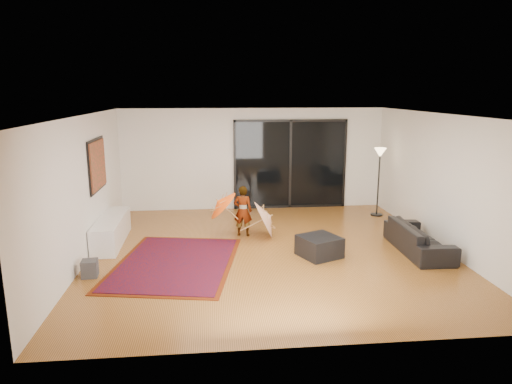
{
  "coord_description": "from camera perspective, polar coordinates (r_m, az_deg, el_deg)",
  "views": [
    {
      "loc": [
        -1.13,
        -8.57,
        3.14
      ],
      "look_at": [
        -0.22,
        0.56,
        1.1
      ],
      "focal_mm": 32.0,
      "sensor_mm": 36.0,
      "label": 1
    }
  ],
  "objects": [
    {
      "name": "speaker",
      "position": [
        8.46,
        -20.07,
        -8.97
      ],
      "size": [
        0.28,
        0.28,
        0.3
      ],
      "primitive_type": "cube",
      "rotation": [
        0.0,
        0.0,
        0.09
      ],
      "color": "#424244",
      "rests_on": "floor"
    },
    {
      "name": "wall_right",
      "position": [
        9.9,
        22.31,
        1.17
      ],
      "size": [
        0.0,
        7.0,
        7.0
      ],
      "primitive_type": "plane",
      "rotation": [
        1.57,
        0.0,
        -1.57
      ],
      "color": "silver",
      "rests_on": "floor"
    },
    {
      "name": "floor_lamp",
      "position": [
        11.92,
        15.2,
        3.59
      ],
      "size": [
        0.3,
        0.3,
        1.74
      ],
      "color": "black",
      "rests_on": "floor"
    },
    {
      "name": "sofa",
      "position": [
        9.66,
        19.67,
        -5.44
      ],
      "size": [
        0.79,
        1.93,
        0.56
      ],
      "primitive_type": "imported",
      "rotation": [
        0.0,
        0.0,
        1.55
      ],
      "color": "black",
      "rests_on": "floor"
    },
    {
      "name": "painting",
      "position": [
        9.96,
        -19.21,
        3.23
      ],
      "size": [
        0.04,
        1.28,
        1.08
      ],
      "color": "black",
      "rests_on": "wall_left"
    },
    {
      "name": "ceiling",
      "position": [
        8.65,
        1.84,
        9.62
      ],
      "size": [
        7.0,
        7.0,
        0.0
      ],
      "primitive_type": "plane",
      "rotation": [
        3.14,
        0.0,
        0.0
      ],
      "color": "white",
      "rests_on": "wall_back"
    },
    {
      "name": "floor",
      "position": [
        9.19,
        1.72,
        -7.44
      ],
      "size": [
        7.0,
        7.0,
        0.0
      ],
      "primitive_type": "plane",
      "color": "#A3652C",
      "rests_on": "ground"
    },
    {
      "name": "persian_rug",
      "position": [
        8.71,
        -10.06,
        -8.72
      ],
      "size": [
        2.61,
        3.28,
        0.02
      ],
      "rotation": [
        0.0,
        0.0,
        -0.18
      ],
      "color": "#561C07",
      "rests_on": "floor"
    },
    {
      "name": "wall_left",
      "position": [
        9.07,
        -20.72,
        0.33
      ],
      "size": [
        0.0,
        7.0,
        7.0
      ],
      "primitive_type": "plane",
      "rotation": [
        1.57,
        0.0,
        1.57
      ],
      "color": "silver",
      "rests_on": "floor"
    },
    {
      "name": "wall_back",
      "position": [
        12.25,
        -0.34,
        4.13
      ],
      "size": [
        7.0,
        0.0,
        7.0
      ],
      "primitive_type": "plane",
      "rotation": [
        1.57,
        0.0,
        0.0
      ],
      "color": "silver",
      "rests_on": "floor"
    },
    {
      "name": "sliding_door",
      "position": [
        12.37,
        4.3,
        3.48
      ],
      "size": [
        3.06,
        0.07,
        2.4
      ],
      "color": "black",
      "rests_on": "wall_back"
    },
    {
      "name": "parasol_white",
      "position": [
        9.95,
        1.86,
        -2.83
      ],
      "size": [
        0.55,
        0.88,
        0.94
      ],
      "rotation": [
        0.0,
        1.12,
        0.0
      ],
      "color": "silver",
      "rests_on": "floor"
    },
    {
      "name": "child",
      "position": [
        10.02,
        -1.66,
        -2.38
      ],
      "size": [
        0.46,
        0.35,
        1.12
      ],
      "primitive_type": "imported",
      "rotation": [
        0.0,
        0.0,
        2.92
      ],
      "color": "#999999",
      "rests_on": "floor"
    },
    {
      "name": "media_console",
      "position": [
        10.1,
        -17.62,
        -4.57
      ],
      "size": [
        0.52,
        1.97,
        0.54
      ],
      "primitive_type": "cube",
      "rotation": [
        0.0,
        0.0,
        0.02
      ],
      "color": "white",
      "rests_on": "floor"
    },
    {
      "name": "ottoman",
      "position": [
        8.96,
        7.92,
        -6.75
      ],
      "size": [
        0.92,
        0.92,
        0.4
      ],
      "primitive_type": "cube",
      "rotation": [
        0.0,
        0.0,
        0.42
      ],
      "color": "black",
      "rests_on": "floor"
    },
    {
      "name": "parasol_orange",
      "position": [
        9.91,
        -4.82,
        -1.56
      ],
      "size": [
        0.65,
        0.75,
        0.85
      ],
      "rotation": [
        0.0,
        -0.8,
        0.0
      ],
      "color": "#FA530D",
      "rests_on": "child"
    },
    {
      "name": "wall_front",
      "position": [
        5.49,
        6.54,
        -6.56
      ],
      "size": [
        7.0,
        0.0,
        7.0
      ],
      "primitive_type": "plane",
      "rotation": [
        -1.57,
        0.0,
        0.0
      ],
      "color": "silver",
      "rests_on": "floor"
    }
  ]
}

